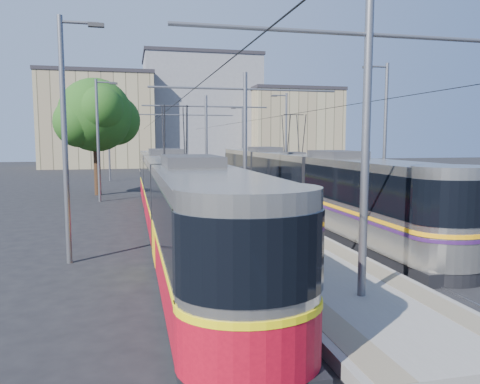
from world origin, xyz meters
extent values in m
plane|color=black|center=(0.00, 0.00, 0.00)|extent=(160.00, 160.00, 0.00)
cube|color=gray|center=(0.00, 17.00, 0.15)|extent=(4.00, 50.00, 0.30)
cube|color=gray|center=(-1.45, 17.00, 0.30)|extent=(0.70, 50.00, 0.01)
cube|color=gray|center=(1.45, 17.00, 0.30)|extent=(0.70, 50.00, 0.01)
cube|color=gray|center=(-4.32, 17.00, 0.01)|extent=(0.07, 70.00, 0.03)
cube|color=gray|center=(-2.88, 17.00, 0.01)|extent=(0.07, 70.00, 0.03)
cube|color=gray|center=(2.88, 17.00, 0.01)|extent=(0.07, 70.00, 0.03)
cube|color=gray|center=(4.32, 17.00, 0.01)|extent=(0.07, 70.00, 0.03)
cube|color=silver|center=(-3.60, -3.00, 0.01)|extent=(1.20, 5.00, 0.01)
cube|color=black|center=(-3.60, 5.84, 0.20)|extent=(2.30, 27.22, 0.40)
cube|color=#A8A49A|center=(-3.60, 5.84, 1.85)|extent=(2.40, 25.62, 2.90)
cube|color=black|center=(-3.60, 5.84, 2.35)|extent=(2.43, 25.62, 1.30)
cube|color=yellow|center=(-3.60, 5.84, 1.45)|extent=(2.43, 25.62, 0.12)
cube|color=#B70A1E|center=(-3.60, 5.84, 0.95)|extent=(2.42, 25.62, 1.10)
cube|color=#2D2D30|center=(-3.60, 5.84, 3.45)|extent=(1.68, 3.00, 0.30)
cube|color=black|center=(3.60, 11.17, 0.20)|extent=(2.30, 28.72, 0.40)
cube|color=#A8A59A|center=(3.60, 11.17, 1.85)|extent=(2.40, 27.12, 2.90)
cube|color=black|center=(3.60, 11.17, 2.35)|extent=(2.43, 27.12, 1.30)
cube|color=#FFA70D|center=(3.60, 11.17, 1.45)|extent=(2.43, 27.12, 0.12)
cube|color=#36164D|center=(3.60, 11.17, 1.30)|extent=(2.43, 27.12, 0.10)
cube|color=#2D2D30|center=(3.60, 11.17, 3.45)|extent=(1.68, 3.00, 0.30)
cylinder|color=slate|center=(0.00, -4.00, 3.80)|extent=(0.20, 0.20, 7.00)
cylinder|color=slate|center=(0.00, -4.00, 6.50)|extent=(9.20, 0.10, 0.10)
cylinder|color=slate|center=(0.00, 8.00, 3.80)|extent=(0.20, 0.20, 7.00)
cylinder|color=slate|center=(0.00, 8.00, 6.50)|extent=(9.20, 0.10, 0.10)
cylinder|color=slate|center=(0.00, 20.00, 3.80)|extent=(0.20, 0.20, 7.00)
cylinder|color=slate|center=(0.00, 20.00, 6.50)|extent=(9.20, 0.10, 0.10)
cylinder|color=slate|center=(0.00, 32.00, 3.80)|extent=(0.20, 0.20, 7.00)
cylinder|color=slate|center=(0.00, 32.00, 6.50)|extent=(9.20, 0.10, 0.10)
cylinder|color=black|center=(-3.60, 17.00, 5.55)|extent=(0.02, 70.00, 0.02)
cylinder|color=black|center=(3.60, 17.00, 5.55)|extent=(0.02, 70.00, 0.02)
cylinder|color=slate|center=(-7.50, 2.00, 4.00)|extent=(0.18, 0.18, 8.00)
cube|color=#2D2D30|center=(-6.40, 2.00, 7.75)|extent=(0.50, 0.22, 0.12)
cylinder|color=slate|center=(-7.50, 18.00, 4.00)|extent=(0.18, 0.18, 8.00)
cube|color=#2D2D30|center=(-6.40, 18.00, 7.75)|extent=(0.50, 0.22, 0.12)
cylinder|color=slate|center=(-7.50, 34.00, 4.00)|extent=(0.18, 0.18, 8.00)
cube|color=#2D2D30|center=(-6.40, 34.00, 7.75)|extent=(0.50, 0.22, 0.12)
cylinder|color=slate|center=(7.50, 8.00, 4.00)|extent=(0.18, 0.18, 8.00)
cube|color=#2D2D30|center=(6.40, 8.00, 7.75)|extent=(0.50, 0.22, 0.12)
cylinder|color=slate|center=(7.50, 24.00, 4.00)|extent=(0.18, 0.18, 8.00)
cube|color=#2D2D30|center=(6.40, 24.00, 7.75)|extent=(0.50, 0.22, 0.12)
cylinder|color=slate|center=(7.50, 40.00, 4.00)|extent=(0.18, 0.18, 8.00)
cube|color=#2D2D30|center=(6.40, 40.00, 7.75)|extent=(0.50, 0.22, 0.12)
cube|color=black|center=(1.16, 12.84, 1.39)|extent=(0.61, 0.97, 2.18)
cube|color=black|center=(1.16, 12.84, 1.53)|extent=(0.65, 1.01, 1.14)
cylinder|color=#382314|center=(-7.87, 21.88, 1.78)|extent=(0.49, 0.49, 3.55)
sphere|color=#214F16|center=(-7.87, 21.88, 5.88)|extent=(5.33, 5.33, 5.33)
sphere|color=#214F16|center=(-6.53, 22.77, 5.55)|extent=(3.77, 3.77, 3.77)
cube|color=tan|center=(-10.00, 60.00, 6.72)|extent=(16.00, 12.00, 13.45)
cube|color=#262328|center=(-10.00, 60.00, 13.70)|extent=(16.32, 12.24, 0.50)
cube|color=gray|center=(6.00, 64.00, 8.58)|extent=(18.00, 14.00, 17.15)
cube|color=#262328|center=(6.00, 64.00, 17.40)|extent=(18.36, 14.28, 0.50)
cube|color=tan|center=(20.00, 58.00, 5.84)|extent=(14.00, 10.00, 11.68)
cube|color=#262328|center=(20.00, 58.00, 11.93)|extent=(14.28, 10.20, 0.50)
camera|label=1|loc=(-5.42, -14.14, 4.09)|focal=35.00mm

